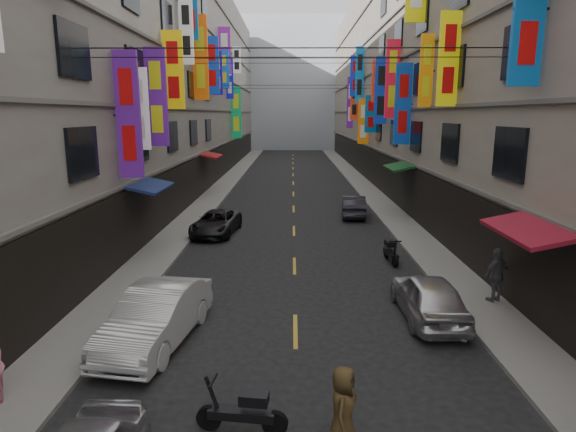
{
  "coord_description": "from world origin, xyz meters",
  "views": [
    {
      "loc": [
        -0.1,
        5.27,
        6.05
      ],
      "look_at": [
        -0.17,
        13.44,
        4.32
      ],
      "focal_mm": 30.0,
      "sensor_mm": 36.0,
      "label": 1
    }
  ],
  "objects_px": {
    "car_left_mid": "(156,316)",
    "car_right_mid": "(428,296)",
    "scooter_crossing": "(243,412)",
    "pedestrian_rfar": "(497,275)",
    "scooter_far_right": "(391,252)",
    "pedestrian_crossing": "(343,408)",
    "car_left_far": "(216,223)",
    "car_right_far": "(353,206)"
  },
  "relations": [
    {
      "from": "car_left_far",
      "to": "pedestrian_rfar",
      "type": "distance_m",
      "value": 14.0
    },
    {
      "from": "scooter_crossing",
      "to": "pedestrian_crossing",
      "type": "distance_m",
      "value": 1.95
    },
    {
      "from": "scooter_crossing",
      "to": "car_right_far",
      "type": "relative_size",
      "value": 0.47
    },
    {
      "from": "car_left_mid",
      "to": "car_right_mid",
      "type": "relative_size",
      "value": 1.14
    },
    {
      "from": "car_right_far",
      "to": "pedestrian_crossing",
      "type": "xyz_separation_m",
      "value": [
        -2.76,
        -20.59,
        0.17
      ]
    },
    {
      "from": "pedestrian_crossing",
      "to": "scooter_crossing",
      "type": "bearing_deg",
      "value": 92.22
    },
    {
      "from": "car_left_far",
      "to": "pedestrian_rfar",
      "type": "height_order",
      "value": "pedestrian_rfar"
    },
    {
      "from": "scooter_crossing",
      "to": "car_right_far",
      "type": "distance_m",
      "value": 20.7
    },
    {
      "from": "car_left_far",
      "to": "pedestrian_crossing",
      "type": "height_order",
      "value": "pedestrian_crossing"
    },
    {
      "from": "car_left_mid",
      "to": "car_right_mid",
      "type": "height_order",
      "value": "car_left_mid"
    },
    {
      "from": "pedestrian_rfar",
      "to": "scooter_far_right",
      "type": "bearing_deg",
      "value": -86.48
    },
    {
      "from": "scooter_crossing",
      "to": "car_right_far",
      "type": "height_order",
      "value": "car_right_far"
    },
    {
      "from": "scooter_crossing",
      "to": "pedestrian_rfar",
      "type": "distance_m",
      "value": 9.93
    },
    {
      "from": "car_left_mid",
      "to": "car_left_far",
      "type": "xyz_separation_m",
      "value": [
        -0.27,
        12.05,
        -0.17
      ]
    },
    {
      "from": "car_left_mid",
      "to": "car_left_far",
      "type": "distance_m",
      "value": 12.05
    },
    {
      "from": "car_left_mid",
      "to": "car_right_far",
      "type": "relative_size",
      "value": 1.2
    },
    {
      "from": "scooter_crossing",
      "to": "car_left_mid",
      "type": "height_order",
      "value": "car_left_mid"
    },
    {
      "from": "scooter_crossing",
      "to": "car_left_far",
      "type": "relative_size",
      "value": 0.42
    },
    {
      "from": "scooter_far_right",
      "to": "car_left_mid",
      "type": "xyz_separation_m",
      "value": [
        -7.73,
        -7.29,
        0.32
      ]
    },
    {
      "from": "car_left_far",
      "to": "scooter_far_right",
      "type": "bearing_deg",
      "value": -24.76
    },
    {
      "from": "pedestrian_crossing",
      "to": "car_right_far",
      "type": "bearing_deg",
      "value": 7.16
    },
    {
      "from": "car_right_mid",
      "to": "pedestrian_rfar",
      "type": "bearing_deg",
      "value": -156.92
    },
    {
      "from": "car_left_mid",
      "to": "car_right_far",
      "type": "bearing_deg",
      "value": 75.15
    },
    {
      "from": "car_left_mid",
      "to": "pedestrian_rfar",
      "type": "height_order",
      "value": "pedestrian_rfar"
    },
    {
      "from": "car_right_mid",
      "to": "pedestrian_rfar",
      "type": "xyz_separation_m",
      "value": [
        2.47,
        1.08,
        0.31
      ]
    },
    {
      "from": "scooter_far_right",
      "to": "car_left_far",
      "type": "bearing_deg",
      "value": -35.53
    },
    {
      "from": "pedestrian_rfar",
      "to": "pedestrian_crossing",
      "type": "relative_size",
      "value": 1.1
    },
    {
      "from": "car_right_mid",
      "to": "scooter_far_right",
      "type": "bearing_deg",
      "value": -90.53
    },
    {
      "from": "scooter_crossing",
      "to": "pedestrian_crossing",
      "type": "height_order",
      "value": "pedestrian_crossing"
    },
    {
      "from": "scooter_far_right",
      "to": "pedestrian_rfar",
      "type": "height_order",
      "value": "pedestrian_rfar"
    },
    {
      "from": "car_right_mid",
      "to": "car_left_far",
      "type": "bearing_deg",
      "value": -52.83
    },
    {
      "from": "car_left_mid",
      "to": "pedestrian_rfar",
      "type": "distance_m",
      "value": 10.57
    },
    {
      "from": "scooter_crossing",
      "to": "scooter_far_right",
      "type": "xyz_separation_m",
      "value": [
        5.04,
        11.0,
        0.0
      ]
    },
    {
      "from": "scooter_crossing",
      "to": "pedestrian_crossing",
      "type": "xyz_separation_m",
      "value": [
        1.87,
        -0.42,
        0.36
      ]
    },
    {
      "from": "car_left_mid",
      "to": "car_right_mid",
      "type": "xyz_separation_m",
      "value": [
        7.73,
        1.69,
        -0.07
      ]
    },
    {
      "from": "scooter_far_right",
      "to": "pedestrian_rfar",
      "type": "bearing_deg",
      "value": 113.86
    },
    {
      "from": "car_right_far",
      "to": "pedestrian_rfar",
      "type": "distance_m",
      "value": 14.0
    },
    {
      "from": "pedestrian_rfar",
      "to": "car_left_far",
      "type": "bearing_deg",
      "value": -66.68
    },
    {
      "from": "car_left_mid",
      "to": "pedestrian_crossing",
      "type": "height_order",
      "value": "pedestrian_crossing"
    },
    {
      "from": "car_left_far",
      "to": "car_right_mid",
      "type": "bearing_deg",
      "value": -46.35
    },
    {
      "from": "car_left_mid",
      "to": "pedestrian_crossing",
      "type": "xyz_separation_m",
      "value": [
        4.56,
        -4.13,
        0.05
      ]
    },
    {
      "from": "scooter_crossing",
      "to": "scooter_far_right",
      "type": "relative_size",
      "value": 1.0
    }
  ]
}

